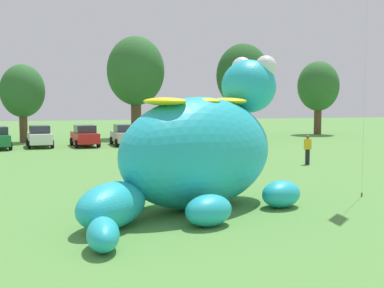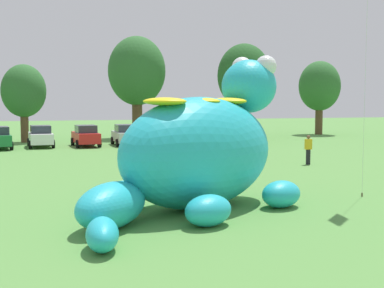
# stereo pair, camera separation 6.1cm
# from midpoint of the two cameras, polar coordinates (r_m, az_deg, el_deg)

# --- Properties ---
(ground_plane) EXTENTS (160.00, 160.00, 0.00)m
(ground_plane) POSITION_cam_midpoint_polar(r_m,az_deg,el_deg) (17.89, -1.79, -7.27)
(ground_plane) COLOR #568E42
(giant_inflatable_creature) EXTENTS (8.77, 9.12, 5.44)m
(giant_inflatable_creature) POSITION_cam_midpoint_polar(r_m,az_deg,el_deg) (18.13, 0.93, -0.75)
(giant_inflatable_creature) COLOR #23B2C6
(giant_inflatable_creature) RESTS_ON ground
(car_white) EXTENTS (2.19, 4.22, 1.72)m
(car_white) POSITION_cam_midpoint_polar(r_m,az_deg,el_deg) (43.12, -16.11, 0.81)
(car_white) COLOR white
(car_white) RESTS_ON ground
(car_red) EXTENTS (2.27, 4.26, 1.72)m
(car_red) POSITION_cam_midpoint_polar(r_m,az_deg,el_deg) (42.89, -11.45, 0.88)
(car_red) COLOR red
(car_red) RESTS_ON ground
(car_silver) EXTENTS (2.07, 4.17, 1.72)m
(car_silver) POSITION_cam_midpoint_polar(r_m,az_deg,el_deg) (43.40, -7.23, 0.99)
(car_silver) COLOR #B7BABF
(car_silver) RESTS_ON ground
(box_truck) EXTENTS (2.73, 6.53, 2.95)m
(box_truck) POSITION_cam_midpoint_polar(r_m,az_deg,el_deg) (44.96, 1.68, 2.10)
(box_truck) COLOR #333842
(box_truck) RESTS_ON ground
(tree_mid_left) EXTENTS (3.85, 3.85, 6.84)m
(tree_mid_left) POSITION_cam_midpoint_polar(r_m,az_deg,el_deg) (48.29, -17.81, 5.47)
(tree_mid_left) COLOR brown
(tree_mid_left) RESTS_ON ground
(tree_centre_left) EXTENTS (5.57, 5.57, 9.89)m
(tree_centre_left) POSITION_cam_midpoint_polar(r_m,az_deg,el_deg) (51.54, -5.99, 7.84)
(tree_centre_left) COLOR brown
(tree_centre_left) RESTS_ON ground
(tree_centre) EXTENTS (5.16, 5.16, 9.16)m
(tree_centre) POSITION_cam_midpoint_polar(r_m,az_deg,el_deg) (51.45, 5.71, 7.32)
(tree_centre) COLOR brown
(tree_centre) RESTS_ON ground
(tree_centre_right) EXTENTS (4.45, 4.45, 7.89)m
(tree_centre_right) POSITION_cam_midpoint_polar(r_m,az_deg,el_deg) (58.29, 13.74, 6.10)
(tree_centre_right) COLOR brown
(tree_centre_right) RESTS_ON ground
(spectator_near_inflatable) EXTENTS (0.38, 0.26, 1.71)m
(spectator_near_inflatable) POSITION_cam_midpoint_polar(r_m,az_deg,el_deg) (40.16, 5.93, 0.68)
(spectator_near_inflatable) COLOR #2D334C
(spectator_near_inflatable) RESTS_ON ground
(spectator_mid_field) EXTENTS (0.38, 0.26, 1.71)m
(spectator_mid_field) POSITION_cam_midpoint_polar(r_m,az_deg,el_deg) (31.09, 12.59, -0.63)
(spectator_mid_field) COLOR black
(spectator_mid_field) RESTS_ON ground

